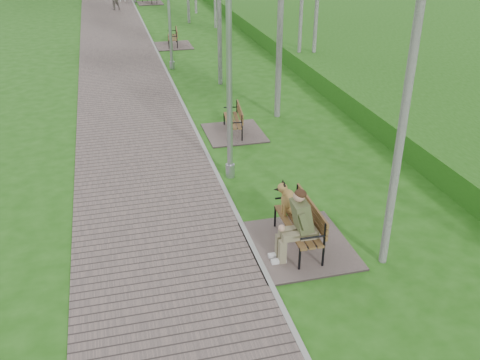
% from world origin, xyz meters
% --- Properties ---
extents(ground, '(120.00, 120.00, 0.00)m').
position_xyz_m(ground, '(0.00, 0.00, 0.00)').
color(ground, '#215B12').
rests_on(ground, ground).
extents(walkway, '(3.50, 67.00, 0.04)m').
position_xyz_m(walkway, '(-1.75, 21.50, 0.02)').
color(walkway, '#645551').
rests_on(walkway, ground).
extents(kerb, '(0.10, 67.00, 0.05)m').
position_xyz_m(kerb, '(0.00, 21.50, 0.03)').
color(kerb, '#999993').
rests_on(kerb, ground).
extents(embankment, '(14.00, 70.00, 1.60)m').
position_xyz_m(embankment, '(12.00, 20.00, 0.00)').
color(embankment, '#3E8427').
rests_on(embankment, ground).
extents(bench_main, '(1.99, 2.21, 1.74)m').
position_xyz_m(bench_main, '(0.82, 0.40, 0.49)').
color(bench_main, '#645551').
rests_on(bench_main, ground).
extents(bench_second, '(1.69, 1.88, 1.04)m').
position_xyz_m(bench_second, '(1.05, 6.55, 0.19)').
color(bench_second, '#645551').
rests_on(bench_second, ground).
extents(bench_third, '(1.70, 1.89, 1.04)m').
position_xyz_m(bench_third, '(0.89, 18.14, 0.19)').
color(bench_third, '#645551').
rests_on(bench_third, ground).
extents(bench_far, '(1.70, 1.89, 1.04)m').
position_xyz_m(bench_far, '(1.10, 31.21, 0.19)').
color(bench_far, '#645551').
rests_on(bench_far, ground).
extents(lamp_post_near, '(0.23, 0.23, 5.94)m').
position_xyz_m(lamp_post_near, '(0.31, 3.80, 2.78)').
color(lamp_post_near, '#9B9EA3').
rests_on(lamp_post_near, ground).
extents(lamp_post_second, '(0.21, 0.21, 5.53)m').
position_xyz_m(lamp_post_second, '(0.29, 14.10, 2.58)').
color(lamp_post_second, '#9B9EA3').
rests_on(lamp_post_second, ground).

